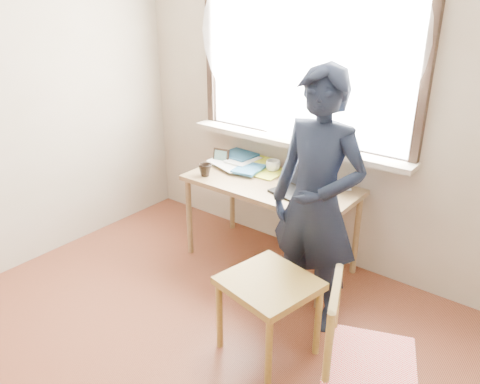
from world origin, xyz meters
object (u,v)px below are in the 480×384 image
Objects in this scene: mug_white at (273,166)px; person at (317,203)px; mug_dark at (205,170)px; work_chair at (269,292)px; desk at (271,191)px; side_chair at (365,371)px; laptop at (302,186)px.

person reaches higher than mug_white.
mug_dark is at bearing -131.77° from mug_white.
person is at bearing 86.03° from work_chair.
work_chair is 0.60m from person.
work_chair is at bearing -55.77° from desk.
work_chair is 0.75m from side_chair.
work_chair is (0.28, -0.79, -0.32)m from laptop.
mug_white is 0.20× the size of work_chair.
mug_white is 1.90m from side_chair.
laptop is at bearing 12.42° from mug_dark.
mug_dark is 1.24m from work_chair.
side_chair is (0.70, -0.27, 0.04)m from work_chair.
person is at bearing -39.29° from mug_white.
mug_dark is 0.18× the size of work_chair.
mug_dark is at bearing 152.85° from side_chair.
person reaches higher than work_chair.
mug_white reaches higher than work_chair.
work_chair is at bearing -70.69° from laptop.
mug_white is 0.13× the size of side_chair.
side_chair is 1.04m from person.
mug_dark is at bearing -157.31° from desk.
person reaches higher than laptop.
person is at bearing -32.73° from desk.
side_chair is 0.53× the size of person.
mug_white is at bearing 149.84° from laptop.
mug_dark is at bearing -167.58° from laptop.
side_chair is at bearing -44.67° from person.
mug_dark is 1.08m from person.
laptop is 0.46m from mug_white.
mug_white is at bearing 142.72° from person.
mug_dark is (-0.76, -0.17, -0.01)m from laptop.
person is (0.59, -0.38, 0.21)m from desk.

